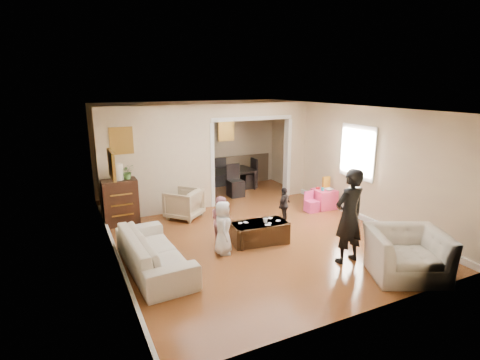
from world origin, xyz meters
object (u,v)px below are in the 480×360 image
child_kneel_b (221,220)px  dresser (121,202)px  coffee_table (259,232)px  adult_person (349,216)px  cyan_cup (323,189)px  armchair_front (406,254)px  sofa (154,251)px  armchair_back (184,204)px  dining_table (226,181)px  play_table (324,199)px  child_toddler (284,205)px  child_kneel_a (223,228)px  coffee_cup (265,221)px  table_lamp (118,172)px

child_kneel_b → dresser: bearing=29.0°
coffee_table → dresser: bearing=136.1°
child_kneel_b → coffee_table: bearing=-124.2°
coffee_table → adult_person: 1.84m
coffee_table → cyan_cup: 2.65m
child_kneel_b → armchair_front: bearing=-149.5°
sofa → coffee_table: (2.14, 0.18, -0.11)m
sofa → cyan_cup: 4.72m
armchair_back → dining_table: bearing=-179.1°
armchair_front → child_kneel_b: child_kneel_b is taller
armchair_back → play_table: (3.41, -0.87, -0.10)m
child_toddler → child_kneel_a: bearing=-5.6°
armchair_back → play_table: bearing=124.0°
coffee_table → dining_table: (0.91, 3.70, 0.09)m
cyan_cup → child_kneel_b: bearing=-165.6°
coffee_cup → cyan_cup: size_ratio=1.22×
sofa → play_table: sofa is taller
dresser → coffee_table: 3.23m
table_lamp → coffee_cup: (2.41, -2.28, -0.75)m
coffee_cup → adult_person: adult_person is taller
child_kneel_b → armchair_back: bearing=-3.7°
dining_table → adult_person: adult_person is taller
armchair_front → coffee_table: bearing=150.3°
coffee_table → dining_table: size_ratio=0.64×
armchair_front → child_kneel_b: (-2.22, 2.51, 0.10)m
armchair_back → adult_person: 3.95m
armchair_back → coffee_table: 2.22m
armchair_front → dining_table: armchair_front is taller
sofa → adult_person: adult_person is taller
armchair_front → coffee_table: 2.69m
armchair_front → child_toddler: size_ratio=1.44×
adult_person → child_kneel_b: bearing=-49.8°
table_lamp → adult_person: 4.93m
play_table → child_kneel_b: 3.31m
child_toddler → coffee_cup: bearing=9.1°
dining_table → child_kneel_b: (-1.61, -3.40, 0.18)m
armchair_front → child_kneel_a: bearing=164.8°
coffee_table → play_table: bearing=24.7°
armchair_front → dining_table: (-0.61, 5.91, -0.08)m
cyan_cup → armchair_back: bearing=164.5°
sofa → dresser: dresser is taller
sofa → armchair_front: armchair_front is taller
sofa → child_kneel_a: size_ratio=2.14×
coffee_table → adult_person: adult_person is taller
armchair_front → cyan_cup: size_ratio=14.73×
coffee_table → armchair_front: bearing=-55.5°
cyan_cup → coffee_cup: bearing=-153.4°
dining_table → child_kneel_b: bearing=-119.3°
child_kneel_b → sofa: bearing=97.4°
child_kneel_b → child_toddler: size_ratio=1.18×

